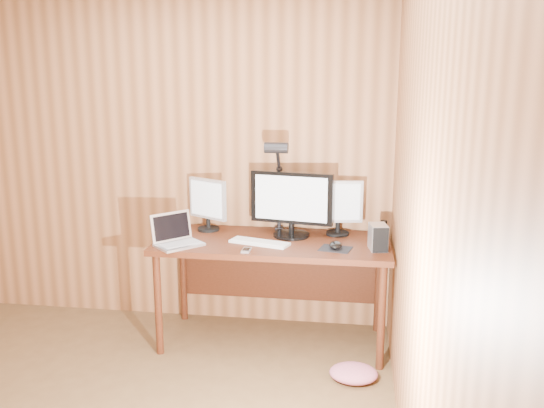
% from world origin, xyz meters
% --- Properties ---
extents(desk, '(1.60, 0.70, 0.75)m').
position_xyz_m(desk, '(0.93, 1.70, 0.63)').
color(desk, '#441D0E').
rests_on(desk, floor).
extents(monitor_center, '(0.59, 0.26, 0.46)m').
position_xyz_m(monitor_center, '(1.04, 1.76, 0.99)').
color(monitor_center, black).
rests_on(monitor_center, desk).
extents(monitor_left, '(0.31, 0.19, 0.38)m').
position_xyz_m(monitor_left, '(0.42, 1.83, 0.95)').
color(monitor_left, black).
rests_on(monitor_left, desk).
extents(monitor_right, '(0.34, 0.16, 0.39)m').
position_xyz_m(monitor_right, '(1.36, 1.84, 0.96)').
color(monitor_right, black).
rests_on(monitor_right, desk).
extents(laptop, '(0.37, 0.37, 0.21)m').
position_xyz_m(laptop, '(0.30, 1.44, 0.80)').
color(laptop, silver).
rests_on(laptop, desk).
extents(keyboard, '(0.43, 0.23, 0.02)m').
position_xyz_m(keyboard, '(0.85, 1.54, 0.76)').
color(keyboard, white).
rests_on(keyboard, desk).
extents(mousepad, '(0.23, 0.20, 0.00)m').
position_xyz_m(mousepad, '(1.36, 1.50, 0.75)').
color(mousepad, black).
rests_on(mousepad, desk).
extents(mouse, '(0.11, 0.14, 0.04)m').
position_xyz_m(mouse, '(1.36, 1.50, 0.77)').
color(mouse, black).
rests_on(mouse, mousepad).
extents(hard_drive, '(0.13, 0.17, 0.17)m').
position_xyz_m(hard_drive, '(1.64, 1.52, 0.83)').
color(hard_drive, silver).
rests_on(hard_drive, desk).
extents(phone, '(0.05, 0.11, 0.01)m').
position_xyz_m(phone, '(0.79, 1.37, 0.76)').
color(phone, silver).
rests_on(phone, desk).
extents(speaker, '(0.05, 0.05, 0.11)m').
position_xyz_m(speaker, '(1.69, 1.86, 0.81)').
color(speaker, black).
rests_on(speaker, desk).
extents(desk_lamp, '(0.16, 0.23, 0.71)m').
position_xyz_m(desk_lamp, '(0.94, 1.82, 1.19)').
color(desk_lamp, black).
rests_on(desk_lamp, desk).
extents(fabric_pile, '(0.36, 0.33, 0.10)m').
position_xyz_m(fabric_pile, '(1.50, 1.17, 0.05)').
color(fabric_pile, '#B9596F').
rests_on(fabric_pile, floor).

